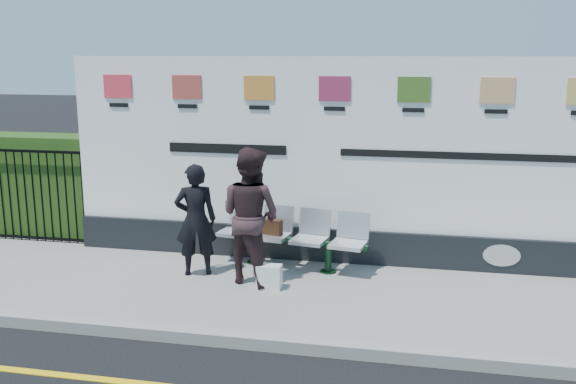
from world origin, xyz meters
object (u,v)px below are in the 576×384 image
object	(u,v)px
woman_left	(196,220)
woman_right	(250,215)
billboard	(334,175)
bench	(291,252)

from	to	relation	value
woman_left	woman_right	size ratio (longest dim) A/B	0.85
billboard	bench	xyz separation A→B (m)	(-0.55, -0.48, -1.07)
bench	woman_right	distance (m)	1.04
bench	woman_left	world-z (taller)	woman_left
billboard	woman_right	bearing A→B (deg)	-130.33
woman_left	woman_right	bearing A→B (deg)	152.02
woman_left	billboard	bearing A→B (deg)	-169.77
billboard	bench	bearing A→B (deg)	-138.98
bench	billboard	bearing A→B (deg)	50.60
billboard	woman_left	xyz separation A→B (m)	(-1.78, -1.02, -0.51)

